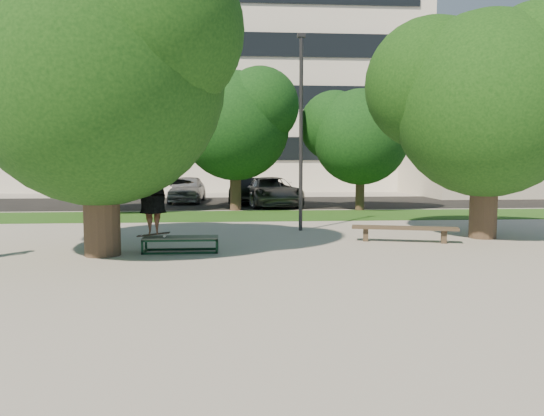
{
  "coord_description": "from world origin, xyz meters",
  "views": [
    {
      "loc": [
        -1.17,
        -11.56,
        2.23
      ],
      "look_at": [
        -0.24,
        0.6,
        1.12
      ],
      "focal_mm": 35.0,
      "sensor_mm": 36.0,
      "label": 1
    }
  ],
  "objects": [
    {
      "name": "bg_tree_left",
      "position": [
        -6.57,
        11.07,
        3.73
      ],
      "size": [
        5.28,
        4.51,
        5.77
      ],
      "color": "#38281E",
      "rests_on": "ground"
    },
    {
      "name": "car_grey",
      "position": [
        0.73,
        14.02,
        0.7
      ],
      "size": [
        3.07,
        5.32,
        1.4
      ],
      "primitive_type": "imported",
      "rotation": [
        0.0,
        0.0,
        0.15
      ],
      "color": "#58575C",
      "rests_on": "asphalt_strip"
    },
    {
      "name": "side_building",
      "position": [
        18.0,
        22.0,
        4.0
      ],
      "size": [
        15.0,
        10.0,
        8.0
      ],
      "primitive_type": "cube",
      "color": "beige",
      "rests_on": "ground"
    },
    {
      "name": "bg_tree_mid",
      "position": [
        -1.08,
        12.08,
        4.02
      ],
      "size": [
        5.76,
        4.92,
        6.24
      ],
      "color": "#38281E",
      "rests_on": "ground"
    },
    {
      "name": "bench",
      "position": [
        3.5,
        2.38,
        0.36
      ],
      "size": [
        2.82,
        1.1,
        0.43
      ],
      "rotation": [
        0.0,
        0.0,
        -0.27
      ],
      "color": "#433728",
      "rests_on": "ground"
    },
    {
      "name": "skater_rig",
      "position": [
        -3.06,
        1.29,
        1.25
      ],
      "size": [
        2.02,
        0.87,
        1.67
      ],
      "rotation": [
        0.0,
        0.0,
        3.32
      ],
      "color": "white",
      "rests_on": "grind_box"
    },
    {
      "name": "car_silver_b",
      "position": [
        0.5,
        14.57,
        0.66
      ],
      "size": [
        2.11,
        4.66,
        1.33
      ],
      "primitive_type": "imported",
      "rotation": [
        0.0,
        0.0,
        0.06
      ],
      "color": "#BCBDC2",
      "rests_on": "asphalt_strip"
    },
    {
      "name": "grind_box",
      "position": [
        -2.41,
        1.29,
        0.19
      ],
      "size": [
        1.8,
        0.6,
        0.38
      ],
      "color": "black",
      "rests_on": "ground"
    },
    {
      "name": "grass_strip",
      "position": [
        1.0,
        9.5,
        0.01
      ],
      "size": [
        30.0,
        4.0,
        0.02
      ],
      "primitive_type": "cube",
      "color": "#264D16",
      "rests_on": "ground"
    },
    {
      "name": "bg_tree_right",
      "position": [
        4.43,
        11.57,
        3.49
      ],
      "size": [
        5.04,
        4.31,
        5.43
      ],
      "color": "#38281E",
      "rests_on": "ground"
    },
    {
      "name": "car_silver_a",
      "position": [
        -3.5,
        16.5,
        0.71
      ],
      "size": [
        1.87,
        4.24,
        1.42
      ],
      "primitive_type": "imported",
      "rotation": [
        0.0,
        0.0,
        -0.05
      ],
      "color": "#A5A5AA",
      "rests_on": "asphalt_strip"
    },
    {
      "name": "lamppost",
      "position": [
        1.0,
        5.0,
        3.15
      ],
      "size": [
        0.25,
        0.15,
        6.11
      ],
      "color": "#2D2D30",
      "rests_on": "ground"
    },
    {
      "name": "office_building",
      "position": [
        -2.0,
        31.98,
        8.0
      ],
      "size": [
        30.0,
        14.12,
        16.0
      ],
      "color": "white",
      "rests_on": "ground"
    },
    {
      "name": "ground",
      "position": [
        0.0,
        0.0,
        0.0
      ],
      "size": [
        120.0,
        120.0,
        0.0
      ],
      "primitive_type": "plane",
      "color": "gray",
      "rests_on": "ground"
    },
    {
      "name": "asphalt_strip",
      "position": [
        0.0,
        16.0,
        0.01
      ],
      "size": [
        40.0,
        8.0,
        0.01
      ],
      "primitive_type": "cube",
      "color": "black",
      "rests_on": "ground"
    },
    {
      "name": "tree_left",
      "position": [
        -4.29,
        1.09,
        4.42
      ],
      "size": [
        6.96,
        5.95,
        7.12
      ],
      "color": "#38281E",
      "rests_on": "ground"
    },
    {
      "name": "tree_right",
      "position": [
        5.92,
        3.08,
        4.09
      ],
      "size": [
        6.24,
        5.33,
        6.51
      ],
      "color": "#38281E",
      "rests_on": "ground"
    },
    {
      "name": "car_dark",
      "position": [
        -0.5,
        15.51,
        0.66
      ],
      "size": [
        1.66,
        4.07,
        1.31
      ],
      "primitive_type": "imported",
      "rotation": [
        0.0,
        0.0,
        -0.07
      ],
      "color": "black",
      "rests_on": "asphalt_strip"
    }
  ]
}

